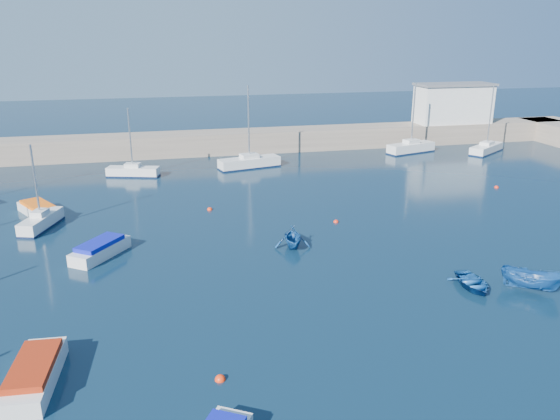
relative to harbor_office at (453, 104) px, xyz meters
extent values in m
plane|color=#0C2336|center=(-30.00, -46.00, -5.10)|extent=(220.00, 220.00, 0.00)
cube|color=gray|center=(-30.00, 0.00, -3.80)|extent=(96.00, 4.50, 2.60)
cube|color=silver|center=(0.00, 0.00, 0.00)|extent=(10.00, 4.00, 5.00)
cube|color=silver|center=(-48.77, -24.59, -4.59)|extent=(2.79, 4.98, 1.01)
cylinder|color=#B7BABC|center=(-48.77, -24.59, -1.33)|extent=(0.15, 0.15, 5.52)
cube|color=silver|center=(-42.22, -9.83, -4.60)|extent=(5.55, 2.96, 0.99)
cylinder|color=#B7BABC|center=(-42.22, -9.83, -1.03)|extent=(0.15, 0.15, 6.15)
cube|color=silver|center=(-29.67, -8.81, -4.54)|extent=(7.13, 3.45, 1.12)
cylinder|color=#B7BABC|center=(-29.67, -8.81, -0.03)|extent=(0.16, 0.16, 7.90)
cube|color=silver|center=(-8.52, -5.48, -4.51)|extent=(6.69, 3.59, 1.18)
cylinder|color=#B7BABC|center=(-8.52, -5.48, -0.21)|extent=(0.18, 0.18, 7.41)
cube|color=silver|center=(0.69, -7.70, -4.60)|extent=(6.21, 5.08, 1.00)
cylinder|color=#B7BABC|center=(0.69, -7.70, -0.45)|extent=(0.14, 0.14, 7.29)
cube|color=silver|center=(-45.51, -45.55, -4.70)|extent=(2.06, 5.00, 0.80)
cube|color=#99220A|center=(-45.51, -45.55, -4.15)|extent=(1.88, 3.77, 0.30)
cube|color=silver|center=(-43.88, -31.51, -4.70)|extent=(3.91, 4.60, 0.81)
cube|color=#0E179E|center=(-43.88, -31.51, -4.14)|extent=(3.19, 3.63, 0.30)
cube|color=silver|center=(-49.57, -21.13, -4.73)|extent=(3.97, 5.11, 0.74)
cube|color=#FB630D|center=(-49.57, -21.13, -4.22)|extent=(3.27, 4.01, 0.28)
imported|color=navy|center=(-22.06, -41.46, -4.78)|extent=(2.44, 3.27, 0.65)
imported|color=navy|center=(-30.85, -32.81, -4.33)|extent=(2.92, 3.25, 1.53)
imported|color=navy|center=(-18.93, -42.54, -4.43)|extent=(3.48, 3.28, 1.34)
sphere|color=red|center=(-37.75, -47.06, -5.10)|extent=(0.48, 0.48, 0.48)
sphere|color=red|center=(-26.15, -28.49, -5.10)|extent=(0.42, 0.42, 0.42)
sphere|color=red|center=(-35.63, -23.03, -5.10)|extent=(0.46, 0.46, 0.46)
sphere|color=red|center=(-7.66, -22.40, -5.10)|extent=(0.42, 0.42, 0.42)
camera|label=1|loc=(-39.81, -67.40, 9.33)|focal=35.00mm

